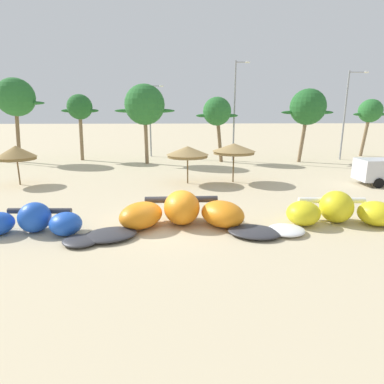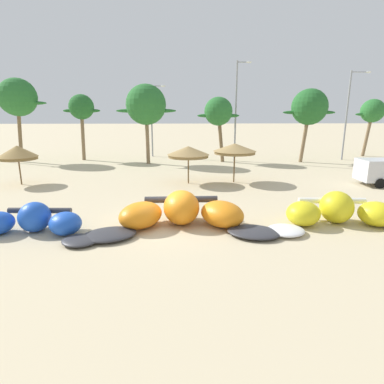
{
  "view_description": "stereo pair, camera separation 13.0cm",
  "coord_description": "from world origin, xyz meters",
  "px_view_note": "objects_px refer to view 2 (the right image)",
  "views": [
    {
      "loc": [
        0.46,
        -14.28,
        5.09
      ],
      "look_at": [
        1.2,
        2.0,
        1.0
      ],
      "focal_mm": 30.05,
      "sensor_mm": 36.0,
      "label": 1
    },
    {
      "loc": [
        0.59,
        -14.29,
        5.09
      ],
      "look_at": [
        1.2,
        2.0,
        1.0
      ],
      "focal_mm": 30.05,
      "sensor_mm": 36.0,
      "label": 2
    }
  ],
  "objects_px": {
    "beach_umbrella_near_van": "(18,152)",
    "lamppost_east_center": "(237,107)",
    "palm_center_right": "(309,107)",
    "lamppost_west_center": "(153,117)",
    "kite_center": "(340,213)",
    "lamppost_east": "(349,111)",
    "kite_left": "(31,223)",
    "beach_umbrella_near_palms": "(235,149)",
    "beach_umbrella_middle": "(188,152)",
    "palm_center_left": "(218,112)",
    "kite_left_of_center": "(182,214)",
    "palm_leftmost": "(18,98)",
    "palm_right_of_gap": "(373,112)",
    "palm_left_of_gap": "(146,105)",
    "palm_left": "(81,108)"
  },
  "relations": [
    {
      "from": "beach_umbrella_near_van",
      "to": "lamppost_east_center",
      "type": "distance_m",
      "value": 20.63
    },
    {
      "from": "palm_center_right",
      "to": "lamppost_west_center",
      "type": "distance_m",
      "value": 16.82
    },
    {
      "from": "kite_center",
      "to": "lamppost_east",
      "type": "height_order",
      "value": "lamppost_east"
    },
    {
      "from": "kite_left",
      "to": "beach_umbrella_near_palms",
      "type": "relative_size",
      "value": 2.13
    },
    {
      "from": "beach_umbrella_near_van",
      "to": "beach_umbrella_middle",
      "type": "relative_size",
      "value": 0.92
    },
    {
      "from": "beach_umbrella_middle",
      "to": "palm_center_left",
      "type": "relative_size",
      "value": 0.46
    },
    {
      "from": "kite_center",
      "to": "palm_center_right",
      "type": "relative_size",
      "value": 1.02
    },
    {
      "from": "kite_left_of_center",
      "to": "palm_center_left",
      "type": "xyz_separation_m",
      "value": [
        3.87,
        19.34,
        4.44
      ]
    },
    {
      "from": "kite_left_of_center",
      "to": "palm_center_left",
      "type": "bearing_deg",
      "value": 78.69
    },
    {
      "from": "beach_umbrella_near_palms",
      "to": "lamppost_east_center",
      "type": "bearing_deg",
      "value": 79.87
    },
    {
      "from": "beach_umbrella_near_van",
      "to": "lamppost_west_center",
      "type": "distance_m",
      "value": 17.04
    },
    {
      "from": "beach_umbrella_near_palms",
      "to": "palm_leftmost",
      "type": "height_order",
      "value": "palm_leftmost"
    },
    {
      "from": "palm_right_of_gap",
      "to": "kite_center",
      "type": "bearing_deg",
      "value": -122.4
    },
    {
      "from": "kite_left",
      "to": "beach_umbrella_middle",
      "type": "relative_size",
      "value": 2.19
    },
    {
      "from": "palm_center_left",
      "to": "lamppost_east",
      "type": "xyz_separation_m",
      "value": [
        13.92,
        1.06,
        0.14
      ]
    },
    {
      "from": "beach_umbrella_near_van",
      "to": "palm_leftmost",
      "type": "height_order",
      "value": "palm_leftmost"
    },
    {
      "from": "kite_left_of_center",
      "to": "palm_center_right",
      "type": "distance_m",
      "value": 23.41
    },
    {
      "from": "beach_umbrella_near_palms",
      "to": "palm_left_of_gap",
      "type": "distance_m",
      "value": 12.08
    },
    {
      "from": "palm_left",
      "to": "palm_center_left",
      "type": "distance_m",
      "value": 14.3
    },
    {
      "from": "beach_umbrella_near_van",
      "to": "palm_center_right",
      "type": "xyz_separation_m",
      "value": [
        24.42,
        9.71,
        3.19
      ]
    },
    {
      "from": "kite_left",
      "to": "lamppost_west_center",
      "type": "bearing_deg",
      "value": 82.31
    },
    {
      "from": "kite_left",
      "to": "lamppost_west_center",
      "type": "distance_m",
      "value": 25.08
    },
    {
      "from": "kite_left_of_center",
      "to": "lamppost_west_center",
      "type": "height_order",
      "value": "lamppost_west_center"
    },
    {
      "from": "kite_left_of_center",
      "to": "palm_left",
      "type": "height_order",
      "value": "palm_left"
    },
    {
      "from": "palm_left",
      "to": "palm_center_left",
      "type": "bearing_deg",
      "value": -7.56
    },
    {
      "from": "palm_leftmost",
      "to": "palm_center_right",
      "type": "distance_m",
      "value": 29.24
    },
    {
      "from": "kite_left_of_center",
      "to": "palm_left",
      "type": "bearing_deg",
      "value": 115.9
    },
    {
      "from": "palm_center_right",
      "to": "palm_right_of_gap",
      "type": "xyz_separation_m",
      "value": [
        9.07,
        4.31,
        -0.41
      ]
    },
    {
      "from": "kite_left",
      "to": "palm_left_of_gap",
      "type": "bearing_deg",
      "value": 80.8
    },
    {
      "from": "kite_center",
      "to": "lamppost_east_center",
      "type": "height_order",
      "value": "lamppost_east_center"
    },
    {
      "from": "kite_center",
      "to": "beach_umbrella_middle",
      "type": "distance_m",
      "value": 11.49
    },
    {
      "from": "kite_left_of_center",
      "to": "lamppost_east",
      "type": "relative_size",
      "value": 0.95
    },
    {
      "from": "palm_left",
      "to": "palm_right_of_gap",
      "type": "xyz_separation_m",
      "value": [
        32.32,
        1.97,
        -0.37
      ]
    },
    {
      "from": "beach_umbrella_near_van",
      "to": "beach_umbrella_near_palms",
      "type": "relative_size",
      "value": 0.89
    },
    {
      "from": "kite_center",
      "to": "beach_umbrella_middle",
      "type": "relative_size",
      "value": 2.48
    },
    {
      "from": "kite_center",
      "to": "beach_umbrella_near_van",
      "type": "bearing_deg",
      "value": 153.67
    },
    {
      "from": "beach_umbrella_middle",
      "to": "palm_center_left",
      "type": "xyz_separation_m",
      "value": [
        3.32,
        10.25,
        2.73
      ]
    },
    {
      "from": "lamppost_west_center",
      "to": "lamppost_east_center",
      "type": "distance_m",
      "value": 9.78
    },
    {
      "from": "lamppost_west_center",
      "to": "palm_leftmost",
      "type": "bearing_deg",
      "value": -164.68
    },
    {
      "from": "kite_left",
      "to": "palm_left_of_gap",
      "type": "distance_m",
      "value": 20.12
    },
    {
      "from": "beach_umbrella_middle",
      "to": "lamppost_east",
      "type": "relative_size",
      "value": 0.33
    },
    {
      "from": "beach_umbrella_middle",
      "to": "palm_right_of_gap",
      "type": "height_order",
      "value": "palm_right_of_gap"
    },
    {
      "from": "palm_left",
      "to": "lamppost_west_center",
      "type": "height_order",
      "value": "lamppost_west_center"
    },
    {
      "from": "palm_left",
      "to": "lamppost_east_center",
      "type": "bearing_deg",
      "value": -4.5
    },
    {
      "from": "palm_leftmost",
      "to": "palm_right_of_gap",
      "type": "relative_size",
      "value": 1.29
    },
    {
      "from": "palm_left",
      "to": "palm_center_right",
      "type": "xyz_separation_m",
      "value": [
        23.25,
        -2.34,
        0.05
      ]
    },
    {
      "from": "palm_left",
      "to": "kite_left",
      "type": "bearing_deg",
      "value": -79.91
    },
    {
      "from": "palm_leftmost",
      "to": "palm_center_left",
      "type": "bearing_deg",
      "value": -2.55
    },
    {
      "from": "kite_left",
      "to": "palm_leftmost",
      "type": "distance_m",
      "value": 23.87
    },
    {
      "from": "lamppost_east_center",
      "to": "kite_center",
      "type": "bearing_deg",
      "value": -85.94
    }
  ]
}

